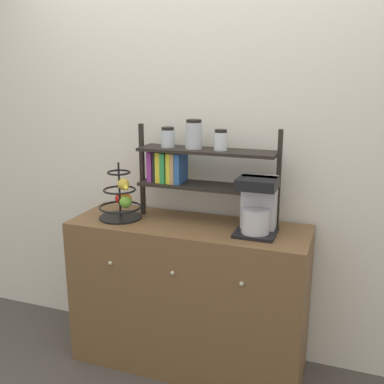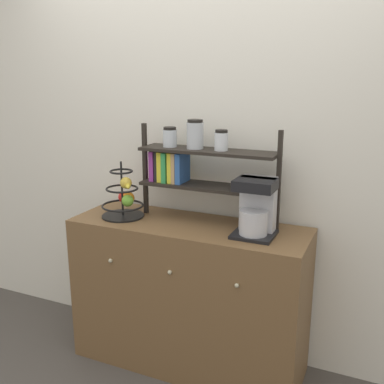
% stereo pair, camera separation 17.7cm
% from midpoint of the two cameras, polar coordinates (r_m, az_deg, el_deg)
% --- Properties ---
extents(ground_plane, '(12.00, 12.00, 0.00)m').
position_cam_midpoint_polar(ground_plane, '(2.85, -0.66, -23.20)').
color(ground_plane, '#47423D').
extents(wall_back, '(7.00, 0.05, 2.60)m').
position_cam_midpoint_polar(wall_back, '(2.76, 3.80, 5.31)').
color(wall_back, silver).
rests_on(wall_back, ground_plane).
extents(sideboard, '(1.39, 0.49, 0.91)m').
position_cam_midpoint_polar(sideboard, '(2.78, 1.41, -13.02)').
color(sideboard, brown).
rests_on(sideboard, ground_plane).
extents(coffee_maker, '(0.22, 0.22, 0.31)m').
position_cam_midpoint_polar(coffee_maker, '(2.42, 10.21, -2.00)').
color(coffee_maker, black).
rests_on(coffee_maker, sideboard).
extents(fruit_stand, '(0.26, 0.26, 0.34)m').
position_cam_midpoint_polar(fruit_stand, '(2.73, -6.76, -0.77)').
color(fruit_stand, black).
rests_on(fruit_stand, sideboard).
extents(shelf_hutch, '(0.85, 0.20, 0.59)m').
position_cam_midpoint_polar(shelf_hutch, '(2.61, 1.94, 3.87)').
color(shelf_hutch, black).
rests_on(shelf_hutch, sideboard).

